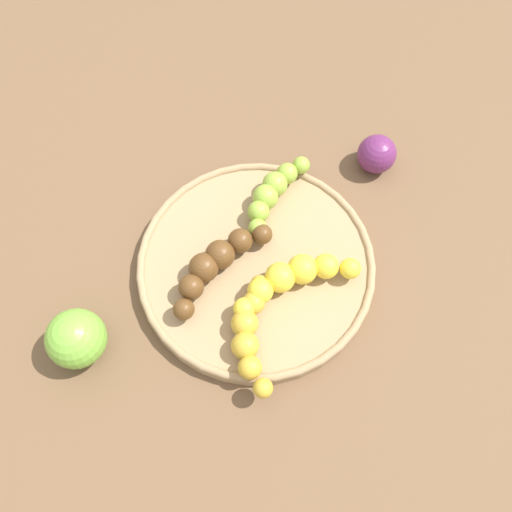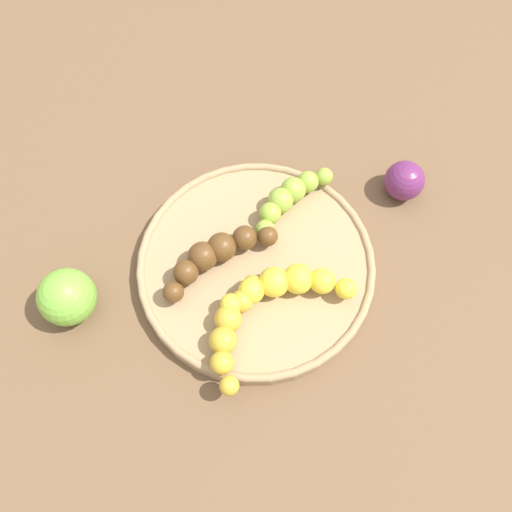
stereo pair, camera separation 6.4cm
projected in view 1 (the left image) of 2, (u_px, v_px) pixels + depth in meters
ground_plane at (256, 269)px, 0.68m from camera, size 2.40×2.40×0.00m
fruit_bowl at (256, 265)px, 0.66m from camera, size 0.29×0.29×0.02m
banana_overripe at (215, 263)px, 0.64m from camera, size 0.11×0.13×0.04m
banana_spotted at (250, 334)px, 0.60m from camera, size 0.05×0.14×0.03m
banana_yellow at (293, 277)px, 0.63m from camera, size 0.15×0.09×0.04m
banana_green at (273, 192)px, 0.68m from camera, size 0.08×0.12×0.03m
apple_green at (76, 339)px, 0.60m from camera, size 0.07×0.07×0.07m
plum_purple at (377, 154)px, 0.72m from camera, size 0.05×0.05×0.05m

